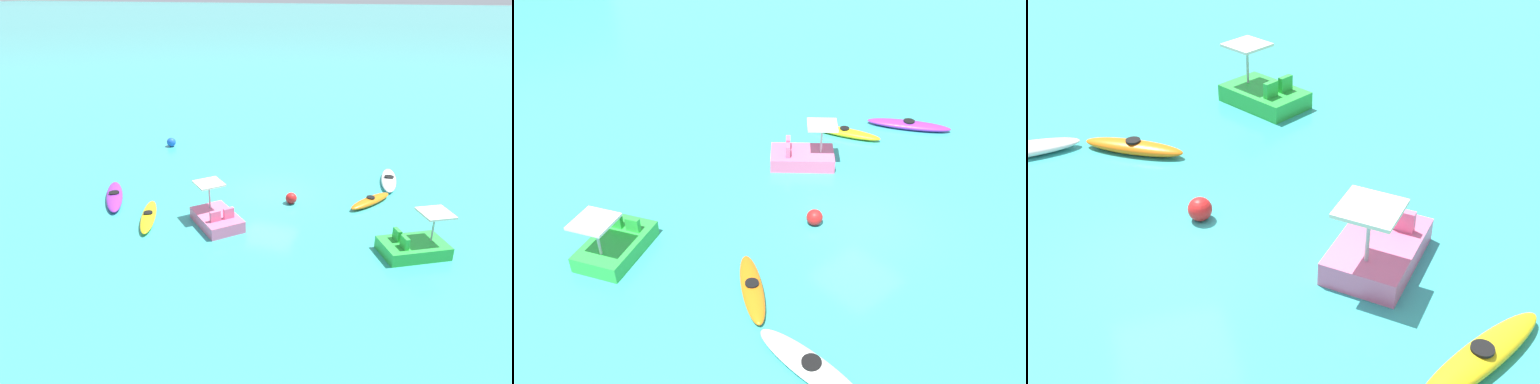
% 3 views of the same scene
% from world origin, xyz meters
% --- Properties ---
extents(ground_plane, '(600.00, 600.00, 0.00)m').
position_xyz_m(ground_plane, '(0.00, 0.00, 0.00)').
color(ground_plane, '#38ADA8').
extents(kayak_purple, '(2.60, 3.38, 0.37)m').
position_xyz_m(kayak_purple, '(6.73, 3.20, 0.16)').
color(kayak_purple, purple).
rests_on(kayak_purple, ground_plane).
extents(kayak_yellow, '(1.83, 3.09, 0.37)m').
position_xyz_m(kayak_yellow, '(4.10, 4.55, 0.16)').
color(kayak_yellow, yellow).
rests_on(kayak_yellow, ground_plane).
extents(kayak_orange, '(1.89, 2.60, 0.37)m').
position_xyz_m(kayak_orange, '(-4.78, -0.15, 0.16)').
color(kayak_orange, orange).
rests_on(kayak_orange, ground_plane).
extents(kayak_white, '(1.02, 3.25, 0.37)m').
position_xyz_m(kayak_white, '(-5.39, -3.04, 0.16)').
color(kayak_white, white).
rests_on(kayak_white, ground_plane).
extents(pedal_boat_pink, '(2.78, 2.73, 1.68)m').
position_xyz_m(pedal_boat_pink, '(1.14, 4.02, 0.34)').
color(pedal_boat_pink, pink).
rests_on(pedal_boat_pink, ground_plane).
extents(pedal_boat_green, '(2.83, 2.50, 1.68)m').
position_xyz_m(pedal_boat_green, '(-6.77, 3.81, 0.34)').
color(pedal_boat_green, green).
rests_on(pedal_boat_green, ground_plane).
extents(buoy_red, '(0.53, 0.53, 0.53)m').
position_xyz_m(buoy_red, '(-1.29, 0.95, 0.26)').
color(buoy_red, red).
rests_on(buoy_red, ground_plane).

